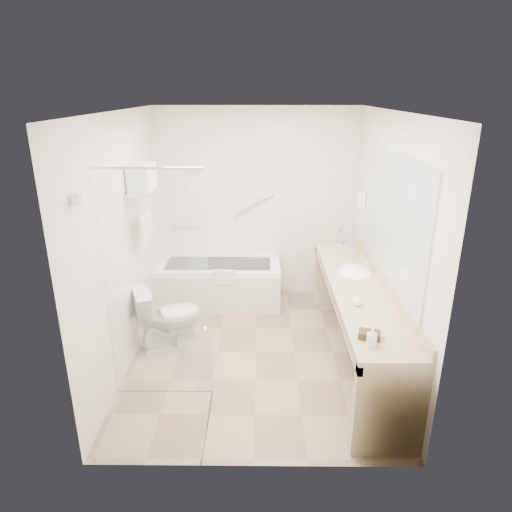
{
  "coord_description": "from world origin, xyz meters",
  "views": [
    {
      "loc": [
        0.04,
        -4.3,
        2.68
      ],
      "look_at": [
        0.0,
        0.3,
        1.0
      ],
      "focal_mm": 32.0,
      "sensor_mm": 36.0,
      "label": 1
    }
  ],
  "objects_px": {
    "vanity_counter": "(357,305)",
    "amenity_basket": "(369,335)",
    "water_bottle_left": "(342,251)",
    "bathtub": "(219,283)",
    "toilet": "(169,317)"
  },
  "relations": [
    {
      "from": "toilet",
      "to": "water_bottle_left",
      "type": "bearing_deg",
      "value": -99.56
    },
    {
      "from": "bathtub",
      "to": "toilet",
      "type": "relative_size",
      "value": 2.23
    },
    {
      "from": "amenity_basket",
      "to": "water_bottle_left",
      "type": "bearing_deg",
      "value": 87.44
    },
    {
      "from": "vanity_counter",
      "to": "water_bottle_left",
      "type": "height_order",
      "value": "water_bottle_left"
    },
    {
      "from": "bathtub",
      "to": "water_bottle_left",
      "type": "bearing_deg",
      "value": -22.93
    },
    {
      "from": "bathtub",
      "to": "water_bottle_left",
      "type": "relative_size",
      "value": 7.34
    },
    {
      "from": "vanity_counter",
      "to": "amenity_basket",
      "type": "bearing_deg",
      "value": -96.97
    },
    {
      "from": "bathtub",
      "to": "water_bottle_left",
      "type": "height_order",
      "value": "water_bottle_left"
    },
    {
      "from": "vanity_counter",
      "to": "amenity_basket",
      "type": "relative_size",
      "value": 16.02
    },
    {
      "from": "vanity_counter",
      "to": "amenity_basket",
      "type": "height_order",
      "value": "vanity_counter"
    },
    {
      "from": "amenity_basket",
      "to": "water_bottle_left",
      "type": "height_order",
      "value": "water_bottle_left"
    },
    {
      "from": "amenity_basket",
      "to": "water_bottle_left",
      "type": "distance_m",
      "value": 1.77
    },
    {
      "from": "bathtub",
      "to": "water_bottle_left",
      "type": "xyz_separation_m",
      "value": [
        1.48,
        -0.63,
        0.67
      ]
    },
    {
      "from": "bathtub",
      "to": "vanity_counter",
      "type": "xyz_separation_m",
      "value": [
        1.52,
        -1.39,
        0.36
      ]
    },
    {
      "from": "vanity_counter",
      "to": "toilet",
      "type": "distance_m",
      "value": 2.01
    }
  ]
}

